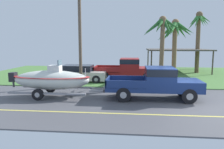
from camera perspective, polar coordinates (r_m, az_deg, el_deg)
ground at (r=20.15m, az=13.75°, el=-1.16°), size 36.00×22.00×0.11m
pickup_truck_towing at (r=12.67m, az=12.21°, el=-1.79°), size 5.53×2.00×1.83m
boat_on_trailer at (r=13.50m, az=-15.67°, el=-1.31°), size 5.77×2.16×2.21m
parked_pickup_background at (r=18.92m, az=4.53°, el=1.69°), size 5.59×2.11×1.89m
parked_sedan_near at (r=18.37m, az=-8.42°, el=0.26°), size 4.31×1.90×1.38m
carport_awning at (r=25.63m, az=16.72°, el=6.16°), size 6.58×5.69×2.54m
palm_tree_near_left at (r=25.02m, az=21.71°, el=11.03°), size 2.83×2.72×6.50m
palm_tree_near_right at (r=16.61m, az=12.91°, el=10.73°), size 2.96×2.58×5.16m
palm_tree_mid at (r=19.09m, az=16.24°, el=10.18°), size 3.04×3.66×5.19m
utility_pole at (r=16.54m, az=-8.39°, el=10.14°), size 0.24×1.80×7.23m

